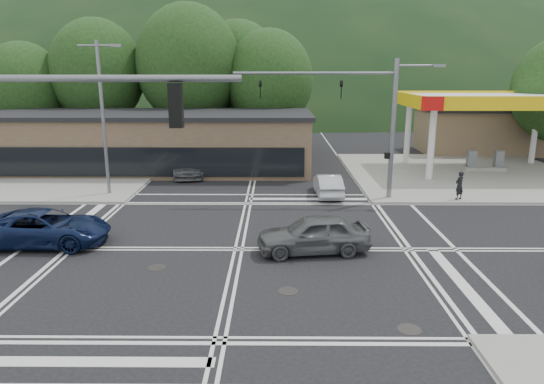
{
  "coord_description": "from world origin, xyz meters",
  "views": [
    {
      "loc": [
        1.57,
        -19.3,
        7.39
      ],
      "look_at": [
        1.38,
        4.36,
        1.4
      ],
      "focal_mm": 32.0,
      "sensor_mm": 36.0,
      "label": 1
    }
  ],
  "objects_px": {
    "pedestrian": "(459,185)",
    "car_queue_b": "(290,154)",
    "car_grey_center": "(313,234)",
    "car_queue_a": "(328,185)",
    "car_northbound": "(188,165)",
    "car_blue_west": "(44,228)"
  },
  "relations": [
    {
      "from": "car_grey_center",
      "to": "car_queue_a",
      "type": "relative_size",
      "value": 1.15
    },
    {
      "from": "car_blue_west",
      "to": "car_northbound",
      "type": "xyz_separation_m",
      "value": [
        3.75,
        14.17,
        -0.03
      ]
    },
    {
      "from": "car_northbound",
      "to": "pedestrian",
      "type": "relative_size",
      "value": 3.09
    },
    {
      "from": "car_grey_center",
      "to": "car_northbound",
      "type": "bearing_deg",
      "value": -159.9
    },
    {
      "from": "car_queue_a",
      "to": "car_northbound",
      "type": "xyz_separation_m",
      "value": [
        -9.39,
        5.67,
        0.07
      ]
    },
    {
      "from": "car_grey_center",
      "to": "car_queue_a",
      "type": "bearing_deg",
      "value": 162.93
    },
    {
      "from": "car_queue_a",
      "to": "car_queue_b",
      "type": "xyz_separation_m",
      "value": [
        -1.98,
        10.72,
        0.03
      ]
    },
    {
      "from": "car_queue_a",
      "to": "car_grey_center",
      "type": "bearing_deg",
      "value": 78.55
    },
    {
      "from": "car_grey_center",
      "to": "car_northbound",
      "type": "distance_m",
      "value": 16.89
    },
    {
      "from": "pedestrian",
      "to": "car_queue_b",
      "type": "bearing_deg",
      "value": -84.23
    },
    {
      "from": "car_grey_center",
      "to": "car_queue_b",
      "type": "xyz_separation_m",
      "value": [
        -0.42,
        20.02,
        -0.1
      ]
    },
    {
      "from": "car_grey_center",
      "to": "pedestrian",
      "type": "distance_m",
      "value": 12.0
    },
    {
      "from": "pedestrian",
      "to": "car_blue_west",
      "type": "bearing_deg",
      "value": -12.8
    },
    {
      "from": "car_grey_center",
      "to": "car_queue_b",
      "type": "relative_size",
      "value": 1.14
    },
    {
      "from": "car_queue_b",
      "to": "pedestrian",
      "type": "height_order",
      "value": "pedestrian"
    },
    {
      "from": "pedestrian",
      "to": "car_northbound",
      "type": "bearing_deg",
      "value": -54.71
    },
    {
      "from": "car_queue_a",
      "to": "car_blue_west",
      "type": "bearing_deg",
      "value": 31.03
    },
    {
      "from": "car_grey_center",
      "to": "car_blue_west",
      "type": "bearing_deg",
      "value": -101.45
    },
    {
      "from": "car_blue_west",
      "to": "car_queue_b",
      "type": "height_order",
      "value": "car_blue_west"
    },
    {
      "from": "car_blue_west",
      "to": "car_queue_b",
      "type": "xyz_separation_m",
      "value": [
        11.16,
        19.22,
        -0.07
      ]
    },
    {
      "from": "car_queue_b",
      "to": "car_northbound",
      "type": "distance_m",
      "value": 8.97
    },
    {
      "from": "car_northbound",
      "to": "pedestrian",
      "type": "distance_m",
      "value": 18.16
    }
  ]
}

